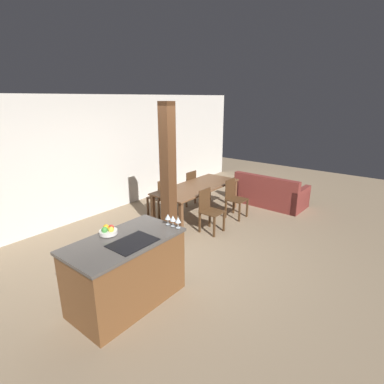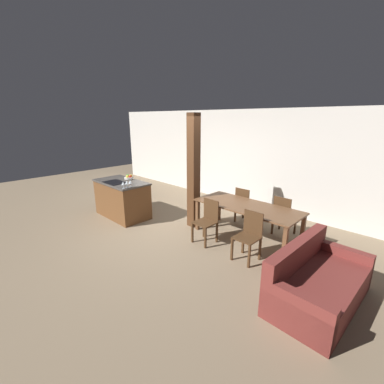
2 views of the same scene
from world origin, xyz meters
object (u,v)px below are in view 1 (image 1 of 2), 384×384
dining_chair_far_left (161,197)px  timber_post (168,175)px  kitchen_island (126,271)px  wine_glass_middle (173,218)px  dining_chair_near_right (234,198)px  dining_table (197,189)px  dining_chair_far_right (188,187)px  couch (270,194)px  fruit_bowl (108,231)px  dining_chair_near_left (209,210)px  wine_glass_near (178,220)px  wine_glass_far (168,217)px

dining_chair_far_left → timber_post: size_ratio=0.34×
kitchen_island → wine_glass_middle: 0.92m
dining_chair_near_right → kitchen_island: bearing=-172.8°
dining_table → dining_chair_far_right: dining_chair_far_right is taller
dining_table → dining_chair_far_right: bearing=54.1°
dining_chair_near_right → couch: (1.29, -0.30, -0.19)m
fruit_bowl → dining_chair_near_left: (2.55, 0.18, -0.52)m
fruit_bowl → timber_post: size_ratio=0.09×
kitchen_island → wine_glass_middle: bearing=-19.5°
dining_chair_far_right → timber_post: size_ratio=0.34×
dining_table → dining_chair_near_left: bearing=-125.9°
dining_chair_near_right → couch: dining_chair_near_right is taller
fruit_bowl → couch: bearing=-1.5°
wine_glass_near → dining_chair_near_right: (2.83, 0.77, -0.59)m
fruit_bowl → dining_chair_near_left: bearing=3.9°
dining_chair_far_right → kitchen_island: bearing=27.3°
wine_glass_far → dining_chair_near_right: (2.83, 0.58, -0.59)m
fruit_bowl → couch: 4.87m
fruit_bowl → wine_glass_near: size_ratio=1.51×
dining_table → dining_chair_near_right: size_ratio=2.49×
wine_glass_middle → dining_chair_near_right: (2.83, 0.68, -0.59)m
couch → kitchen_island: bearing=93.3°
wine_glass_near → wine_glass_far: bearing=90.0°
wine_glass_near → kitchen_island: bearing=153.6°
couch → dining_chair_far_right: bearing=39.5°
kitchen_island → wine_glass_near: (0.67, -0.33, 0.58)m
wine_glass_far → dining_table: (2.33, 1.26, -0.40)m
fruit_bowl → timber_post: timber_post is taller
dining_chair_near_left → timber_post: (-0.77, 0.40, 0.82)m
wine_glass_far → timber_post: 1.47m
dining_table → timber_post: bearing=-167.2°
wine_glass_middle → wine_glass_far: bearing=90.0°
dining_table → timber_post: 1.44m
wine_glass_middle → dining_chair_near_right: size_ratio=0.18×
couch → timber_post: (-3.04, 0.70, 1.02)m
dining_table → dining_chair_far_right: 0.86m
kitchen_island → dining_chair_far_left: 3.09m
fruit_bowl → wine_glass_far: (0.70, -0.41, 0.07)m
wine_glass_middle → dining_chair_far_left: 2.81m
dining_chair_far_left → couch: bearing=143.8°
dining_chair_near_right → dining_chair_far_left: same height
kitchen_island → wine_glass_middle: size_ratio=9.59×
wine_glass_near → dining_chair_far_left: bearing=49.2°
kitchen_island → timber_post: (1.74, 0.84, 0.82)m
fruit_bowl → dining_chair_far_left: 3.02m
dining_chair_near_right → dining_chair_far_right: bearing=90.0°
dining_chair_near_left → dining_chair_far_left: size_ratio=1.00×
dining_chair_near_left → dining_chair_far_right: (0.98, 1.36, 0.00)m
kitchen_island → fruit_bowl: bearing=98.3°
dining_chair_far_left → dining_chair_far_right: (0.98, 0.00, 0.00)m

